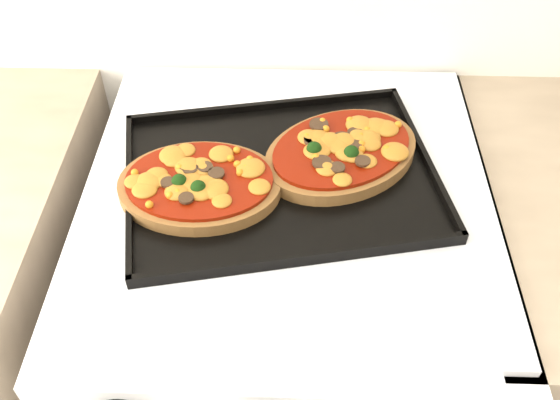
# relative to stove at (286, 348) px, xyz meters

# --- Properties ---
(stove) EXTENTS (0.60, 0.60, 0.91)m
(stove) POSITION_rel_stove_xyz_m (0.00, 0.00, 0.00)
(stove) COLOR silver
(stove) RESTS_ON floor
(baking_tray) EXTENTS (0.50, 0.41, 0.02)m
(baking_tray) POSITION_rel_stove_xyz_m (-0.01, 0.01, 0.47)
(baking_tray) COLOR black
(baking_tray) RESTS_ON stove
(pizza_left) EXTENTS (0.23, 0.18, 0.03)m
(pizza_left) POSITION_rel_stove_xyz_m (-0.12, -0.03, 0.48)
(pizza_left) COLOR brown
(pizza_left) RESTS_ON baking_tray
(pizza_right) EXTENTS (0.30, 0.28, 0.04)m
(pizza_right) POSITION_rel_stove_xyz_m (0.08, 0.05, 0.48)
(pizza_right) COLOR brown
(pizza_right) RESTS_ON baking_tray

